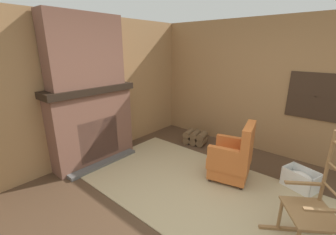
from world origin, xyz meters
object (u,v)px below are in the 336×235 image
laundry_basket (301,179)px  firewood_stack (195,137)px  armchair (233,159)px  storage_case (109,79)px  rocking_chair (315,214)px  oil_lamp_vase (71,83)px  decorative_plate_on_mantel (90,78)px

laundry_basket → firewood_stack: bearing=170.5°
armchair → storage_case: size_ratio=3.52×
rocking_chair → oil_lamp_vase: oil_lamp_vase is taller
storage_case → rocking_chair: bearing=-1.5°
storage_case → decorative_plate_on_mantel: size_ratio=0.98×
laundry_basket → decorative_plate_on_mantel: (-3.16, -1.40, 1.37)m
rocking_chair → oil_lamp_vase: bearing=-23.9°
armchair → rocking_chair: 1.38m
decorative_plate_on_mantel → armchair: bearing=23.4°
decorative_plate_on_mantel → rocking_chair: bearing=4.7°
oil_lamp_vase → decorative_plate_on_mantel: bearing=93.2°
armchair → laundry_basket: size_ratio=1.81×
oil_lamp_vase → storage_case: bearing=90.0°
firewood_stack → storage_case: storage_case is taller
rocking_chair → armchair: bearing=-64.7°
rocking_chair → laundry_basket: rocking_chair is taller
armchair → oil_lamp_vase: 2.84m
oil_lamp_vase → firewood_stack: bearing=64.1°
armchair → firewood_stack: armchair is taller
firewood_stack → storage_case: size_ratio=1.95×
rocking_chair → storage_case: storage_case is taller
laundry_basket → armchair: bearing=-154.7°
laundry_basket → storage_case: (-3.14, -1.03, 1.32)m
rocking_chair → oil_lamp_vase: size_ratio=5.33×
armchair → laundry_basket: 1.01m
laundry_basket → oil_lamp_vase: size_ratio=2.23×
firewood_stack → decorative_plate_on_mantel: bearing=-120.8°
armchair → rocking_chair: size_ratio=0.75×
armchair → storage_case: (-2.24, -0.60, 1.11)m
rocking_chair → laundry_basket: bearing=-109.6°
laundry_basket → decorative_plate_on_mantel: 3.71m
firewood_stack → storage_case: 2.17m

